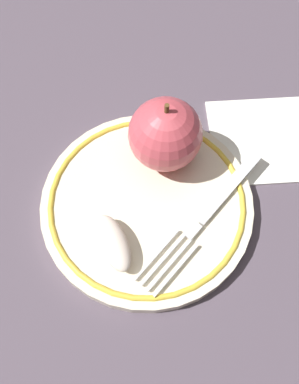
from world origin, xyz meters
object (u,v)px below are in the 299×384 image
object	(u,v)px
fork	(208,214)
napkin_folded	(270,139)
apple_slice_front	(114,243)
plate	(150,204)
apple_red_whole	(165,134)

from	to	relation	value
fork	napkin_folded	size ratio (longest dim) A/B	1.08
apple_slice_front	napkin_folded	size ratio (longest dim) A/B	0.45
apple_slice_front	fork	bearing A→B (deg)	-93.53
plate	apple_red_whole	bearing A→B (deg)	69.94
plate	apple_red_whole	world-z (taller)	apple_red_whole
fork	napkin_folded	bearing A→B (deg)	-177.68
apple_red_whole	apple_slice_front	xyz separation A→B (m)	(-0.06, -0.10, -0.03)
napkin_folded	apple_slice_front	bearing A→B (deg)	-146.25
apple_slice_front	napkin_folded	distance (m)	0.22
apple_red_whole	apple_slice_front	size ratio (longest dim) A/B	1.40
apple_red_whole	fork	size ratio (longest dim) A/B	0.58
apple_red_whole	apple_slice_front	world-z (taller)	apple_red_whole
apple_slice_front	fork	xyz separation A→B (m)	(0.10, 0.03, -0.01)
apple_red_whole	napkin_folded	xyz separation A→B (m)	(0.13, 0.02, -0.05)
apple_red_whole	fork	bearing A→B (deg)	-62.95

